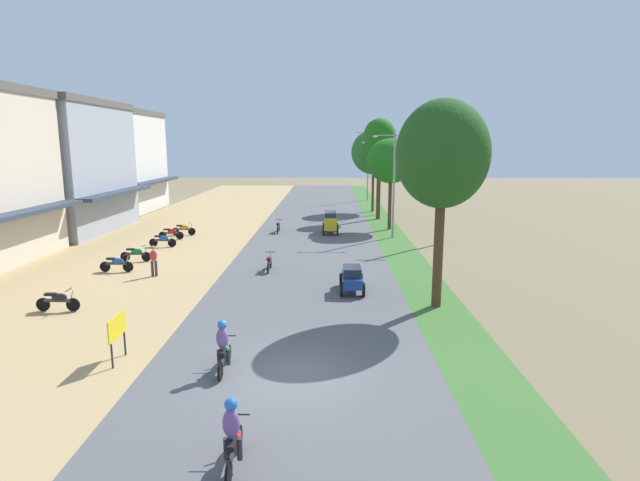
{
  "coord_description": "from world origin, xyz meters",
  "views": [
    {
      "loc": [
        1.1,
        -14.06,
        6.82
      ],
      "look_at": [
        0.63,
        14.19,
        1.47
      ],
      "focal_mm": 28.77,
      "sensor_mm": 36.0,
      "label": 1
    }
  ],
  "objects_px": {
    "parked_motorbike_second": "(117,263)",
    "pedestrian_on_shoulder": "(154,259)",
    "streetlamp_near": "(394,178)",
    "streetlamp_far": "(368,161)",
    "parked_motorbike_nearest": "(58,300)",
    "parked_motorbike_sixth": "(184,229)",
    "parked_motorbike_fourth": "(163,240)",
    "median_tree_nearest": "(443,155)",
    "motorbike_foreground_rider": "(233,435)",
    "motorbike_ahead_fourth": "(278,226)",
    "streetlamp_mid": "(378,172)",
    "car_van_yellow": "(330,221)",
    "motorbike_ahead_third": "(269,262)",
    "median_tree_third": "(380,138)",
    "median_tree_fourth": "(374,152)",
    "parked_motorbike_fifth": "(171,233)",
    "motorbike_ahead_second": "(224,347)",
    "parked_motorbike_third": "(136,253)",
    "street_signboard": "(117,330)",
    "median_tree_second": "(391,161)",
    "utility_pole_near": "(444,182)",
    "car_sedan_blue": "(352,278)"
  },
  "relations": [
    {
      "from": "parked_motorbike_third",
      "to": "parked_motorbike_nearest",
      "type": "bearing_deg",
      "value": -88.92
    },
    {
      "from": "parked_motorbike_fourth",
      "to": "streetlamp_mid",
      "type": "height_order",
      "value": "streetlamp_mid"
    },
    {
      "from": "parked_motorbike_fifth",
      "to": "median_tree_third",
      "type": "relative_size",
      "value": 0.2
    },
    {
      "from": "streetlamp_near",
      "to": "streetlamp_far",
      "type": "xyz_separation_m",
      "value": [
        0.0,
        24.95,
        0.37
      ]
    },
    {
      "from": "pedestrian_on_shoulder",
      "to": "streetlamp_mid",
      "type": "xyz_separation_m",
      "value": [
        13.71,
        23.6,
        3.21
      ]
    },
    {
      "from": "pedestrian_on_shoulder",
      "to": "motorbike_ahead_fourth",
      "type": "height_order",
      "value": "pedestrian_on_shoulder"
    },
    {
      "from": "street_signboard",
      "to": "pedestrian_on_shoulder",
      "type": "height_order",
      "value": "pedestrian_on_shoulder"
    },
    {
      "from": "parked_motorbike_fourth",
      "to": "car_van_yellow",
      "type": "xyz_separation_m",
      "value": [
        11.15,
        5.31,
        0.47
      ]
    },
    {
      "from": "parked_motorbike_nearest",
      "to": "median_tree_third",
      "type": "distance_m",
      "value": 31.45
    },
    {
      "from": "parked_motorbike_second",
      "to": "pedestrian_on_shoulder",
      "type": "distance_m",
      "value": 2.51
    },
    {
      "from": "parked_motorbike_nearest",
      "to": "streetlamp_mid",
      "type": "relative_size",
      "value": 0.25
    },
    {
      "from": "parked_motorbike_nearest",
      "to": "parked_motorbike_sixth",
      "type": "xyz_separation_m",
      "value": [
        0.18,
        17.78,
        0.0
      ]
    },
    {
      "from": "car_van_yellow",
      "to": "streetlamp_near",
      "type": "bearing_deg",
      "value": -18.79
    },
    {
      "from": "parked_motorbike_fourth",
      "to": "streetlamp_far",
      "type": "relative_size",
      "value": 0.22
    },
    {
      "from": "motorbike_ahead_fourth",
      "to": "motorbike_ahead_third",
      "type": "bearing_deg",
      "value": -86.74
    },
    {
      "from": "parked_motorbike_sixth",
      "to": "median_tree_third",
      "type": "xyz_separation_m",
      "value": [
        15.37,
        8.69,
        6.8
      ]
    },
    {
      "from": "pedestrian_on_shoulder",
      "to": "car_sedan_blue",
      "type": "relative_size",
      "value": 0.72
    },
    {
      "from": "car_van_yellow",
      "to": "motorbike_ahead_third",
      "type": "bearing_deg",
      "value": -105.87
    },
    {
      "from": "parked_motorbike_fifth",
      "to": "motorbike_ahead_second",
      "type": "distance_m",
      "value": 23.14
    },
    {
      "from": "pedestrian_on_shoulder",
      "to": "motorbike_ahead_third",
      "type": "distance_m",
      "value": 5.98
    },
    {
      "from": "street_signboard",
      "to": "motorbike_ahead_third",
      "type": "height_order",
      "value": "street_signboard"
    },
    {
      "from": "pedestrian_on_shoulder",
      "to": "median_tree_second",
      "type": "distance_m",
      "value": 21.01
    },
    {
      "from": "median_tree_third",
      "to": "streetlamp_far",
      "type": "xyz_separation_m",
      "value": [
        0.18,
        15.56,
        -2.59
      ]
    },
    {
      "from": "median_tree_second",
      "to": "motorbike_ahead_fourth",
      "type": "bearing_deg",
      "value": -168.65
    },
    {
      "from": "motorbike_ahead_third",
      "to": "parked_motorbike_third",
      "type": "bearing_deg",
      "value": 165.22
    },
    {
      "from": "parked_motorbike_fourth",
      "to": "car_sedan_blue",
      "type": "height_order",
      "value": "car_sedan_blue"
    },
    {
      "from": "parked_motorbike_nearest",
      "to": "parked_motorbike_fifth",
      "type": "xyz_separation_m",
      "value": [
        -0.23,
        16.07,
        0.0
      ]
    },
    {
      "from": "pedestrian_on_shoulder",
      "to": "motorbike_ahead_second",
      "type": "distance_m",
      "value": 12.71
    },
    {
      "from": "median_tree_nearest",
      "to": "car_sedan_blue",
      "type": "distance_m",
      "value": 6.93
    },
    {
      "from": "parked_motorbike_nearest",
      "to": "parked_motorbike_third",
      "type": "bearing_deg",
      "value": 91.08
    },
    {
      "from": "parked_motorbike_second",
      "to": "motorbike_ahead_third",
      "type": "bearing_deg",
      "value": 2.59
    },
    {
      "from": "parked_motorbike_fourth",
      "to": "motorbike_ahead_third",
      "type": "height_order",
      "value": "motorbike_ahead_third"
    },
    {
      "from": "streetlamp_mid",
      "to": "car_van_yellow",
      "type": "xyz_separation_m",
      "value": [
        -4.55,
        -10.64,
        -3.15
      ]
    },
    {
      "from": "parked_motorbike_third",
      "to": "motorbike_ahead_third",
      "type": "xyz_separation_m",
      "value": [
        8.03,
        -2.12,
        0.02
      ]
    },
    {
      "from": "median_tree_nearest",
      "to": "motorbike_foreground_rider",
      "type": "xyz_separation_m",
      "value": [
        -6.54,
        -11.17,
        -5.51
      ]
    },
    {
      "from": "parked_motorbike_nearest",
      "to": "parked_motorbike_second",
      "type": "height_order",
      "value": "same"
    },
    {
      "from": "motorbike_foreground_rider",
      "to": "car_sedan_blue",
      "type": "bearing_deg",
      "value": 76.95
    },
    {
      "from": "utility_pole_near",
      "to": "motorbike_ahead_third",
      "type": "xyz_separation_m",
      "value": [
        -11.06,
        -8.25,
        -3.67
      ]
    },
    {
      "from": "parked_motorbike_nearest",
      "to": "motorbike_ahead_third",
      "type": "xyz_separation_m",
      "value": [
        7.86,
        6.93,
        0.02
      ]
    },
    {
      "from": "median_tree_fourth",
      "to": "streetlamp_mid",
      "type": "xyz_separation_m",
      "value": [
        0.23,
        -2.56,
        -1.8
      ]
    },
    {
      "from": "parked_motorbike_fourth",
      "to": "streetlamp_far",
      "type": "distance_m",
      "value": 32.99
    },
    {
      "from": "median_tree_fourth",
      "to": "streetlamp_near",
      "type": "xyz_separation_m",
      "value": [
        0.23,
        -14.75,
        -1.59
      ]
    },
    {
      "from": "median_tree_third",
      "to": "car_van_yellow",
      "type": "relative_size",
      "value": 3.73
    },
    {
      "from": "median_tree_nearest",
      "to": "parked_motorbike_nearest",
      "type": "bearing_deg",
      "value": -176.54
    },
    {
      "from": "car_van_yellow",
      "to": "parked_motorbike_nearest",
      "type": "bearing_deg",
      "value": -120.98
    },
    {
      "from": "motorbike_ahead_third",
      "to": "parked_motorbike_second",
      "type": "bearing_deg",
      "value": -177.41
    },
    {
      "from": "streetlamp_near",
      "to": "streetlamp_mid",
      "type": "bearing_deg",
      "value": 90.0
    },
    {
      "from": "streetlamp_mid",
      "to": "motorbike_ahead_second",
      "type": "height_order",
      "value": "streetlamp_mid"
    },
    {
      "from": "median_tree_fourth",
      "to": "median_tree_nearest",
      "type": "bearing_deg",
      "value": -89.82
    },
    {
      "from": "median_tree_third",
      "to": "motorbike_ahead_third",
      "type": "distance_m",
      "value": 22.07
    }
  ]
}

